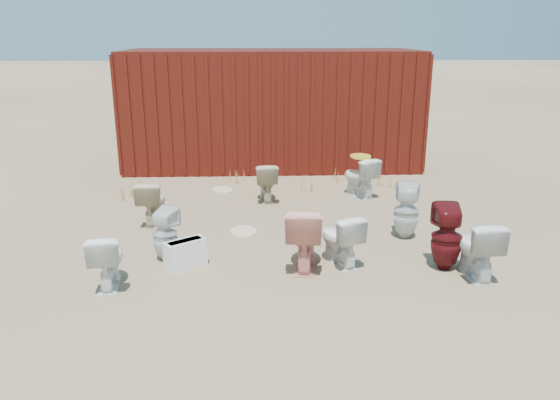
{
  "coord_description": "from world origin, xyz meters",
  "views": [
    {
      "loc": [
        -0.27,
        -6.52,
        2.75
      ],
      "look_at": [
        0.0,
        0.6,
        0.55
      ],
      "focal_mm": 35.0,
      "sensor_mm": 36.0,
      "label": 1
    }
  ],
  "objects_px": {
    "toilet_front_c": "(340,239)",
    "toilet_back_e": "(406,211)",
    "shipping_container": "(272,108)",
    "toilet_front_pink": "(305,237)",
    "loose_tank": "(185,254)",
    "toilet_back_beige_right": "(266,182)",
    "toilet_front_maroon": "(447,237)",
    "toilet_front_a": "(107,259)",
    "toilet_back_beige_left": "(152,202)",
    "toilet_back_a": "(165,234)",
    "toilet_front_e": "(477,248)",
    "toilet_back_yellowlid": "(360,177)"
  },
  "relations": [
    {
      "from": "shipping_container",
      "to": "toilet_front_c",
      "type": "bearing_deg",
      "value": -82.81
    },
    {
      "from": "shipping_container",
      "to": "toilet_front_pink",
      "type": "xyz_separation_m",
      "value": [
        0.26,
        -5.61,
        -0.8
      ]
    },
    {
      "from": "toilet_back_beige_right",
      "to": "toilet_front_e",
      "type": "bearing_deg",
      "value": 123.26
    },
    {
      "from": "toilet_back_e",
      "to": "toilet_front_pink",
      "type": "bearing_deg",
      "value": 48.37
    },
    {
      "from": "toilet_front_c",
      "to": "toilet_front_e",
      "type": "xyz_separation_m",
      "value": [
        1.54,
        -0.41,
        0.02
      ]
    },
    {
      "from": "shipping_container",
      "to": "toilet_back_beige_left",
      "type": "xyz_separation_m",
      "value": [
        -1.87,
        -3.94,
        -0.86
      ]
    },
    {
      "from": "toilet_front_c",
      "to": "toilet_front_e",
      "type": "relative_size",
      "value": 0.93
    },
    {
      "from": "toilet_front_pink",
      "to": "loose_tank",
      "type": "bearing_deg",
      "value": 6.04
    },
    {
      "from": "shipping_container",
      "to": "loose_tank",
      "type": "height_order",
      "value": "shipping_container"
    },
    {
      "from": "toilet_front_a",
      "to": "toilet_back_beige_right",
      "type": "height_order",
      "value": "toilet_back_beige_right"
    },
    {
      "from": "shipping_container",
      "to": "loose_tank",
      "type": "bearing_deg",
      "value": -102.04
    },
    {
      "from": "toilet_front_pink",
      "to": "toilet_back_beige_left",
      "type": "xyz_separation_m",
      "value": [
        -2.14,
        1.67,
        -0.06
      ]
    },
    {
      "from": "toilet_front_maroon",
      "to": "toilet_back_e",
      "type": "xyz_separation_m",
      "value": [
        -0.21,
        1.06,
        -0.02
      ]
    },
    {
      "from": "toilet_back_beige_left",
      "to": "toilet_back_e",
      "type": "relative_size",
      "value": 0.87
    },
    {
      "from": "toilet_front_maroon",
      "to": "toilet_back_a",
      "type": "relative_size",
      "value": 1.19
    },
    {
      "from": "toilet_front_a",
      "to": "toilet_front_e",
      "type": "xyz_separation_m",
      "value": [
        4.22,
        0.09,
        0.03
      ]
    },
    {
      "from": "shipping_container",
      "to": "toilet_front_pink",
      "type": "distance_m",
      "value": 5.67
    },
    {
      "from": "toilet_front_a",
      "to": "toilet_back_e",
      "type": "bearing_deg",
      "value": -166.82
    },
    {
      "from": "toilet_front_a",
      "to": "toilet_back_beige_left",
      "type": "distance_m",
      "value": 2.1
    },
    {
      "from": "toilet_back_a",
      "to": "loose_tank",
      "type": "height_order",
      "value": "toilet_back_a"
    },
    {
      "from": "shipping_container",
      "to": "loose_tank",
      "type": "xyz_separation_m",
      "value": [
        -1.19,
        -5.56,
        -1.02
      ]
    },
    {
      "from": "toilet_back_beige_left",
      "to": "toilet_back_yellowlid",
      "type": "bearing_deg",
      "value": -156.44
    },
    {
      "from": "toilet_back_a",
      "to": "toilet_front_c",
      "type": "bearing_deg",
      "value": -160.53
    },
    {
      "from": "toilet_front_maroon",
      "to": "toilet_back_e",
      "type": "distance_m",
      "value": 1.08
    },
    {
      "from": "toilet_front_c",
      "to": "toilet_back_e",
      "type": "bearing_deg",
      "value": -162.9
    },
    {
      "from": "toilet_back_beige_left",
      "to": "toilet_back_a",
      "type": "bearing_deg",
      "value": 109.09
    },
    {
      "from": "toilet_front_pink",
      "to": "toilet_back_yellowlid",
      "type": "xyz_separation_m",
      "value": [
        1.19,
        2.95,
        -0.05
      ]
    },
    {
      "from": "toilet_back_e",
      "to": "loose_tank",
      "type": "distance_m",
      "value": 3.07
    },
    {
      "from": "toilet_back_e",
      "to": "loose_tank",
      "type": "height_order",
      "value": "toilet_back_e"
    },
    {
      "from": "toilet_front_c",
      "to": "toilet_back_yellowlid",
      "type": "xyz_separation_m",
      "value": [
        0.76,
        2.88,
        0.02
      ]
    },
    {
      "from": "toilet_back_a",
      "to": "toilet_back_beige_left",
      "type": "bearing_deg",
      "value": -48.04
    },
    {
      "from": "toilet_front_maroon",
      "to": "toilet_front_e",
      "type": "distance_m",
      "value": 0.37
    },
    {
      "from": "toilet_front_pink",
      "to": "loose_tank",
      "type": "relative_size",
      "value": 1.59
    },
    {
      "from": "toilet_front_c",
      "to": "loose_tank",
      "type": "distance_m",
      "value": 1.89
    },
    {
      "from": "toilet_front_a",
      "to": "toilet_front_e",
      "type": "bearing_deg",
      "value": 174.08
    },
    {
      "from": "toilet_front_maroon",
      "to": "toilet_front_pink",
      "type": "bearing_deg",
      "value": 0.89
    },
    {
      "from": "toilet_front_c",
      "to": "toilet_back_beige_right",
      "type": "relative_size",
      "value": 1.0
    },
    {
      "from": "toilet_front_maroon",
      "to": "toilet_back_yellowlid",
      "type": "height_order",
      "value": "toilet_front_maroon"
    },
    {
      "from": "toilet_front_e",
      "to": "toilet_back_a",
      "type": "xyz_separation_m",
      "value": [
        -3.7,
        0.63,
        -0.02
      ]
    },
    {
      "from": "toilet_front_maroon",
      "to": "toilet_back_a",
      "type": "xyz_separation_m",
      "value": [
        -3.41,
        0.4,
        -0.07
      ]
    },
    {
      "from": "toilet_front_a",
      "to": "toilet_front_pink",
      "type": "bearing_deg",
      "value": -176.28
    },
    {
      "from": "toilet_front_e",
      "to": "loose_tank",
      "type": "bearing_deg",
      "value": -10.02
    },
    {
      "from": "toilet_back_a",
      "to": "toilet_back_e",
      "type": "relative_size",
      "value": 0.88
    },
    {
      "from": "toilet_front_maroon",
      "to": "toilet_back_beige_left",
      "type": "distance_m",
      "value": 4.22
    },
    {
      "from": "toilet_back_beige_right",
      "to": "toilet_front_a",
      "type": "bearing_deg",
      "value": 55.83
    },
    {
      "from": "toilet_back_beige_left",
      "to": "loose_tank",
      "type": "relative_size",
      "value": 1.35
    },
    {
      "from": "toilet_front_maroon",
      "to": "loose_tank",
      "type": "height_order",
      "value": "toilet_front_maroon"
    },
    {
      "from": "toilet_back_a",
      "to": "toilet_front_maroon",
      "type": "bearing_deg",
      "value": -161.45
    },
    {
      "from": "toilet_front_e",
      "to": "toilet_back_a",
      "type": "distance_m",
      "value": 3.75
    },
    {
      "from": "toilet_front_c",
      "to": "shipping_container",
      "type": "bearing_deg",
      "value": -105.76
    }
  ]
}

